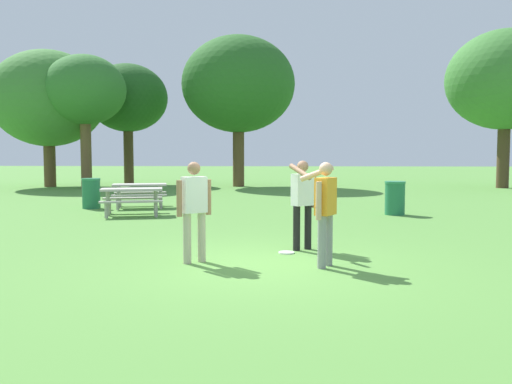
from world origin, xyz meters
name	(u,v)px	position (x,y,z in m)	size (l,w,h in m)	color
ground_plane	(269,265)	(0.00, 0.00, 0.00)	(120.00, 120.00, 0.00)	#568E3D
person_thrower	(194,205)	(-1.22, 0.15, 0.94)	(0.52, 0.40, 1.64)	#B7AD93
person_catcher	(303,198)	(0.58, 1.40, 0.96)	(0.52, 0.83, 1.64)	black
person_bystander	(325,206)	(0.87, -0.07, 0.96)	(0.58, 0.81, 1.64)	gray
frisbee	(286,253)	(0.28, 1.05, 0.01)	(0.28, 0.28, 0.03)	white
picnic_table_near	(132,196)	(-4.06, 6.68, 0.56)	(1.98, 1.78, 0.77)	#B2ADA3
picnic_table_far	(140,190)	(-4.40, 8.84, 0.56)	(1.98, 1.77, 0.77)	#B2ADA3
trash_can_beside_table	(395,198)	(3.42, 7.20, 0.48)	(0.59, 0.59, 0.96)	#237047
trash_can_further_along	(91,193)	(-5.88, 8.50, 0.48)	(0.59, 0.59, 0.96)	#237047
tree_tall_left	(48,99)	(-11.81, 19.11, 4.50)	(5.75, 5.75, 6.97)	brown
tree_broad_center	(85,91)	(-9.48, 17.99, 4.77)	(3.99, 3.99, 6.52)	brown
tree_far_right	(128,99)	(-8.34, 21.42, 4.72)	(4.37, 4.37, 6.62)	#4C3823
tree_slender_mid	(238,85)	(-2.10, 19.87, 5.25)	(5.83, 5.83, 7.75)	brown
tree_back_left	(506,80)	(11.15, 19.28, 5.32)	(5.76, 5.76, 7.79)	#4C3823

